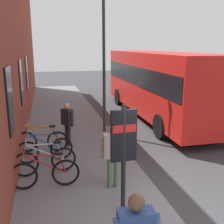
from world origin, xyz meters
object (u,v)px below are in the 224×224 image
at_px(bicycle_end_of_row, 45,150).
at_px(bicycle_mid_rack, 45,161).
at_px(city_bus, 157,80).
at_px(street_lamp, 104,53).
at_px(pedestrian_by_facade, 67,120).
at_px(bicycle_far_end, 42,141).
at_px(pedestrian_near_bus, 113,150).
at_px(bicycle_nearest_sign, 45,173).
at_px(transit_info_sign, 124,143).

bearing_deg(bicycle_end_of_row, bicycle_mid_rack, -179.65).
xyz_separation_m(city_bus, street_lamp, (-2.28, 3.30, 1.45)).
bearing_deg(bicycle_end_of_row, pedestrian_by_facade, -32.81).
bearing_deg(bicycle_far_end, pedestrian_by_facade, -65.95).
height_order(pedestrian_by_facade, pedestrian_near_bus, pedestrian_near_bus).
distance_m(city_bus, street_lamp, 4.26).
bearing_deg(bicycle_nearest_sign, bicycle_end_of_row, -0.22).
height_order(transit_info_sign, pedestrian_near_bus, transit_info_sign).
distance_m(bicycle_mid_rack, transit_info_sign, 3.05).
xyz_separation_m(bicycle_mid_rack, pedestrian_near_bus, (-1.18, -1.67, 0.63)).
bearing_deg(bicycle_mid_rack, pedestrian_by_facade, -20.69).
bearing_deg(street_lamp, city_bus, -55.35).
height_order(bicycle_nearest_sign, transit_info_sign, transit_info_sign).
bearing_deg(street_lamp, bicycle_nearest_sign, 149.85).
height_order(bicycle_far_end, street_lamp, street_lamp).
distance_m(bicycle_mid_rack, pedestrian_near_bus, 2.14).
height_order(city_bus, pedestrian_near_bus, city_bus).
xyz_separation_m(bicycle_nearest_sign, pedestrian_by_facade, (2.94, -0.82, 0.57)).
distance_m(bicycle_end_of_row, street_lamp, 4.56).
height_order(bicycle_mid_rack, street_lamp, street_lamp).
distance_m(pedestrian_by_facade, pedestrian_near_bus, 3.43).
distance_m(pedestrian_near_bus, street_lamp, 5.19).
bearing_deg(bicycle_far_end, street_lamp, -56.18).
xyz_separation_m(bicycle_nearest_sign, bicycle_mid_rack, (0.79, -0.01, 0.00)).
bearing_deg(bicycle_nearest_sign, street_lamp, -30.15).
bearing_deg(city_bus, bicycle_nearest_sign, 138.53).
distance_m(bicycle_nearest_sign, bicycle_far_end, 2.54).
bearing_deg(bicycle_far_end, transit_info_sign, -156.95).
distance_m(bicycle_end_of_row, bicycle_far_end, 0.87).
xyz_separation_m(transit_info_sign, pedestrian_near_bus, (1.10, -0.04, -0.58)).
bearing_deg(transit_info_sign, bicycle_mid_rack, 35.49).
relative_size(bicycle_mid_rack, bicycle_far_end, 1.01).
relative_size(bicycle_mid_rack, transit_info_sign, 0.74).
relative_size(bicycle_end_of_row, transit_info_sign, 0.74).
xyz_separation_m(pedestrian_near_bus, street_lamp, (4.63, -0.78, 2.22)).
distance_m(bicycle_far_end, street_lamp, 4.18).
distance_m(transit_info_sign, street_lamp, 6.01).
bearing_deg(transit_info_sign, pedestrian_by_facade, 10.42).
bearing_deg(bicycle_nearest_sign, bicycle_mid_rack, -0.85).
bearing_deg(bicycle_nearest_sign, bicycle_far_end, 1.70).
height_order(bicycle_far_end, city_bus, city_bus).
distance_m(bicycle_mid_rack, pedestrian_by_facade, 2.36).
bearing_deg(city_bus, street_lamp, 124.65).
relative_size(bicycle_nearest_sign, street_lamp, 0.32).
height_order(transit_info_sign, pedestrian_by_facade, transit_info_sign).
relative_size(bicycle_nearest_sign, pedestrian_near_bus, 1.06).
bearing_deg(pedestrian_by_facade, street_lamp, -51.61).
bearing_deg(bicycle_mid_rack, bicycle_nearest_sign, 179.15).
height_order(pedestrian_by_facade, street_lamp, street_lamp).
relative_size(transit_info_sign, pedestrian_near_bus, 1.43).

